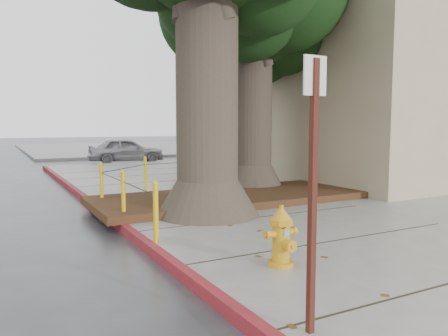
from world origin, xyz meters
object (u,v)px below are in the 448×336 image
at_px(car_silver, 126,150).
at_px(car_red, 272,145).
at_px(signpost, 313,180).
at_px(fire_hydrant, 281,237).

xyz_separation_m(car_silver, car_red, (9.96, 1.38, -0.02)).
bearing_deg(signpost, fire_hydrant, 60.65).
xyz_separation_m(fire_hydrant, signpost, (-0.82, -1.57, 0.94)).
relative_size(signpost, car_red, 0.61).
height_order(fire_hydrant, car_silver, car_silver).
distance_m(signpost, car_red, 24.85).
distance_m(signpost, car_silver, 19.68).
xyz_separation_m(signpost, car_silver, (3.81, 19.29, -0.82)).
bearing_deg(car_red, car_silver, 92.15).
bearing_deg(fire_hydrant, car_red, 53.91).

